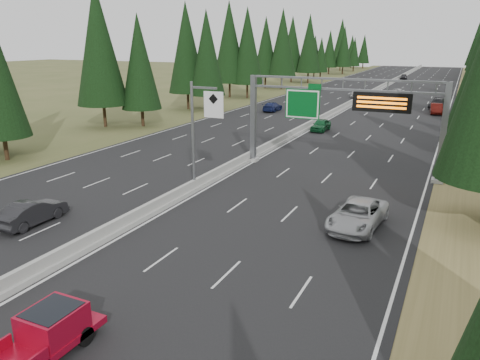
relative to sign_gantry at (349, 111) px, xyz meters
name	(u,v)px	position (x,y,z in m)	size (l,w,h in m)	color
road	(354,104)	(-8.92, 45.12, -5.23)	(32.00, 260.00, 0.08)	black
shoulder_right	(465,110)	(8.88, 45.12, -5.24)	(3.60, 260.00, 0.06)	olive
shoulder_left	(261,98)	(-26.72, 45.12, -5.24)	(3.60, 260.00, 0.06)	#444E24
median_barrier	(354,101)	(-8.92, 45.12, -4.85)	(0.70, 260.00, 0.85)	#979691
sign_gantry	(349,111)	(0.00, 0.00, 0.00)	(16.75, 0.98, 7.80)	slate
hov_sign_pole	(200,130)	(-8.33, -9.92, -0.54)	(2.80, 0.50, 8.00)	slate
tree_row_left	(200,50)	(-31.27, 30.15, 4.04)	(11.94, 237.71, 18.22)	black
silver_minivan	(358,215)	(3.48, -11.76, -4.41)	(2.59, 5.61, 1.56)	#AFB0B4
red_pickup	(45,333)	(-3.95, -28.47, -4.27)	(1.81, 5.08, 1.66)	black
car_ahead_green	(321,125)	(-7.08, 17.42, -4.47)	(1.70, 4.22, 1.44)	#125128
car_ahead_dkred	(436,109)	(4.90, 38.34, -4.42)	(1.63, 4.68, 1.54)	#5B120D
car_ahead_dkgrey	(438,104)	(4.73, 44.33, -4.39)	(2.23, 5.49, 1.59)	black
car_ahead_white	(397,93)	(-3.57, 59.25, -4.46)	(2.43, 5.27, 1.47)	white
car_ahead_far	(404,77)	(-7.42, 102.91, -4.42)	(1.81, 4.50, 1.53)	black
car_onc_near	(32,212)	(-14.50, -19.69, -4.45)	(1.57, 4.49, 1.48)	black
car_onc_blue	(272,107)	(-18.53, 30.27, -4.48)	(1.98, 4.87, 1.41)	#171F50
car_onc_white	(356,94)	(-10.42, 54.05, -4.44)	(1.77, 4.40, 1.50)	beige
car_onc_far	(299,91)	(-22.57, 55.58, -4.55)	(2.13, 4.63, 1.29)	black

